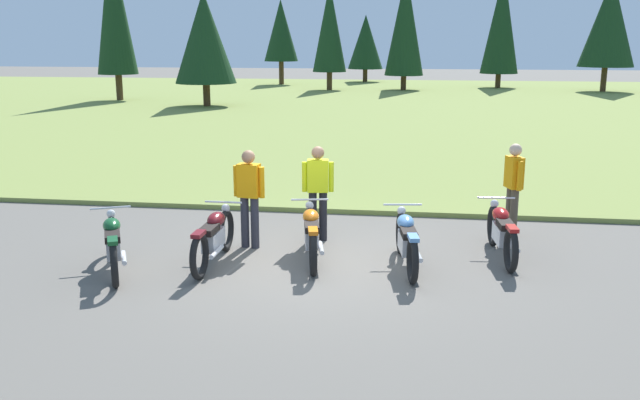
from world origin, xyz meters
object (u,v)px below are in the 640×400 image
(motorcycle_orange, at_px, (311,234))
(motorcycle_sky_blue, at_px, (407,240))
(motorcycle_british_green, at_px, (113,244))
(rider_in_hivis_vest, at_px, (513,184))
(motorcycle_red, at_px, (502,232))
(rider_with_back_turned, at_px, (249,193))
(rider_near_row_end, at_px, (318,188))
(motorcycle_maroon, at_px, (214,237))

(motorcycle_orange, bearing_deg, motorcycle_sky_blue, -5.29)
(motorcycle_british_green, height_order, rider_in_hivis_vest, rider_in_hivis_vest)
(motorcycle_red, bearing_deg, motorcycle_sky_blue, -155.21)
(motorcycle_red, distance_m, rider_in_hivis_vest, 1.47)
(rider_in_hivis_vest, bearing_deg, rider_with_back_turned, -163.07)
(motorcycle_sky_blue, height_order, rider_with_back_turned, rider_with_back_turned)
(motorcycle_british_green, distance_m, motorcycle_red, 6.10)
(rider_with_back_turned, xyz_separation_m, rider_near_row_end, (1.08, 0.57, 0.00))
(motorcycle_british_green, distance_m, rider_near_row_end, 3.54)
(motorcycle_sky_blue, bearing_deg, rider_in_hivis_vest, 48.15)
(rider_with_back_turned, relative_size, rider_in_hivis_vest, 1.00)
(motorcycle_maroon, xyz_separation_m, motorcycle_red, (4.50, 0.95, 0.00))
(motorcycle_maroon, height_order, rider_in_hivis_vest, rider_in_hivis_vest)
(motorcycle_orange, distance_m, rider_near_row_end, 1.22)
(motorcycle_british_green, bearing_deg, motorcycle_sky_blue, 10.53)
(motorcycle_british_green, height_order, motorcycle_maroon, same)
(motorcycle_sky_blue, bearing_deg, motorcycle_british_green, -169.47)
(motorcycle_maroon, relative_size, rider_in_hivis_vest, 1.26)
(motorcycle_sky_blue, height_order, rider_near_row_end, rider_near_row_end)
(motorcycle_sky_blue, relative_size, rider_in_hivis_vest, 1.25)
(motorcycle_orange, xyz_separation_m, motorcycle_sky_blue, (1.51, -0.14, 0.00))
(motorcycle_sky_blue, height_order, motorcycle_red, same)
(motorcycle_orange, distance_m, motorcycle_sky_blue, 1.51)
(motorcycle_british_green, height_order, rider_with_back_turned, rider_with_back_turned)
(rider_near_row_end, bearing_deg, motorcycle_sky_blue, -38.56)
(motorcycle_maroon, relative_size, rider_near_row_end, 1.26)
(motorcycle_british_green, relative_size, motorcycle_sky_blue, 0.93)
(motorcycle_british_green, distance_m, motorcycle_maroon, 1.51)
(motorcycle_orange, bearing_deg, motorcycle_maroon, -165.23)
(motorcycle_maroon, relative_size, motorcycle_red, 1.00)
(motorcycle_maroon, distance_m, motorcycle_orange, 1.54)
(rider_in_hivis_vest, bearing_deg, motorcycle_orange, -150.33)
(motorcycle_red, distance_m, rider_with_back_turned, 4.18)
(motorcycle_maroon, height_order, rider_near_row_end, rider_near_row_end)
(motorcycle_british_green, bearing_deg, rider_near_row_end, 36.07)
(motorcycle_british_green, relative_size, rider_in_hivis_vest, 1.16)
(motorcycle_sky_blue, relative_size, motorcycle_red, 1.00)
(motorcycle_orange, xyz_separation_m, rider_with_back_turned, (-1.14, 0.54, 0.51))
(motorcycle_sky_blue, distance_m, rider_with_back_turned, 2.78)
(motorcycle_orange, bearing_deg, rider_near_row_end, 92.94)
(motorcycle_red, relative_size, rider_near_row_end, 1.26)
(rider_with_back_turned, bearing_deg, motorcycle_red, 0.26)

